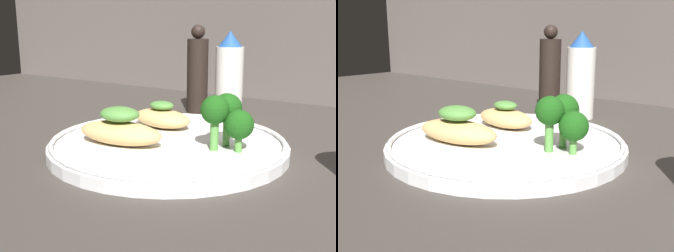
{
  "view_description": "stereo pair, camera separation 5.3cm",
  "coord_description": "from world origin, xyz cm",
  "views": [
    {
      "loc": [
        29.82,
        -42.05,
        15.98
      ],
      "look_at": [
        0.0,
        0.0,
        3.4
      ],
      "focal_mm": 45.0,
      "sensor_mm": 36.0,
      "label": 1
    },
    {
      "loc": [
        33.97,
        -38.77,
        15.98
      ],
      "look_at": [
        0.0,
        0.0,
        3.4
      ],
      "focal_mm": 45.0,
      "sensor_mm": 36.0,
      "label": 2
    }
  ],
  "objects": [
    {
      "name": "ground_plane",
      "position": [
        0.0,
        0.0,
        -0.5
      ],
      "size": [
        180.0,
        180.0,
        1.0
      ],
      "primitive_type": "cube",
      "color": "#3D3833"
    },
    {
      "name": "plate",
      "position": [
        0.0,
        0.0,
        0.99
      ],
      "size": [
        30.14,
        30.14,
        2.0
      ],
      "color": "white",
      "rests_on": "ground_plane"
    },
    {
      "name": "grilled_meat_front",
      "position": [
        -4.08,
        -4.48,
        3.3
      ],
      "size": [
        11.9,
        6.56,
        4.7
      ],
      "color": "tan",
      "rests_on": "plate"
    },
    {
      "name": "grilled_meat_middle",
      "position": [
        -5.22,
        5.83,
        2.85
      ],
      "size": [
        10.25,
        6.69,
        3.76
      ],
      "color": "tan",
      "rests_on": "plate"
    },
    {
      "name": "broccoli_bunch",
      "position": [
        7.6,
        1.34,
        5.54
      ],
      "size": [
        6.07,
        5.68,
        6.57
      ],
      "color": "#569942",
      "rests_on": "plate"
    },
    {
      "name": "sauce_bottle",
      "position": [
        -3.67,
        23.5,
        7.07
      ],
      "size": [
        4.81,
        4.81,
        14.78
      ],
      "color": "white",
      "rests_on": "ground_plane"
    },
    {
      "name": "pepper_grinder",
      "position": [
        -10.09,
        23.5,
        7.24
      ],
      "size": [
        3.82,
        3.82,
        15.8
      ],
      "color": "black",
      "rests_on": "ground_plane"
    }
  ]
}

